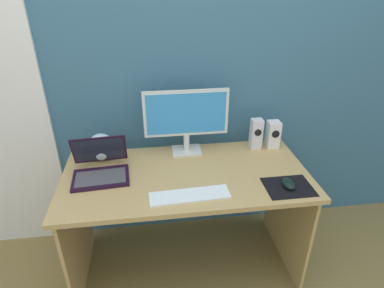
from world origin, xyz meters
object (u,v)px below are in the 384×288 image
keyboard_external (190,195)px  monitor (186,118)px  laptop (100,168)px  speaker_right (273,134)px  mouse (289,184)px  fishbowl (101,147)px  speaker_near_monitor (256,134)px

keyboard_external → monitor: bearing=82.3°
laptop → keyboard_external: size_ratio=0.79×
speaker_right → laptop: size_ratio=0.54×
monitor → mouse: (0.49, -0.45, -0.21)m
monitor → fishbowl: size_ratio=3.10×
monitor → speaker_near_monitor: (0.45, -0.01, -0.13)m
monitor → fishbowl: bearing=-178.2°
laptop → speaker_near_monitor: bearing=11.4°
fishbowl → keyboard_external: fishbowl is taller
mouse → fishbowl: bearing=157.8°
fishbowl → laptop: bearing=-86.5°
monitor → mouse: bearing=-43.1°
laptop → mouse: bearing=-14.4°
monitor → speaker_right: 0.58m
speaker_right → fishbowl: 1.08m
monitor → laptop: bearing=-158.6°
speaker_near_monitor → keyboard_external: 0.67m
speaker_right → keyboard_external: bearing=-142.7°
speaker_near_monitor → mouse: (0.04, -0.45, -0.08)m
keyboard_external → mouse: size_ratio=4.09×
monitor → laptop: size_ratio=1.59×
monitor → keyboard_external: bearing=-95.0°
monitor → keyboard_external: size_ratio=1.25×
monitor → laptop: (-0.51, -0.20, -0.19)m
speaker_right → monitor: bearing=179.3°
laptop → fishbowl: size_ratio=1.95×
monitor → speaker_right: size_ratio=2.94×
speaker_right → speaker_near_monitor: (-0.11, 0.00, 0.01)m
keyboard_external → speaker_near_monitor: bearing=40.5°
laptop → keyboard_external: (0.47, -0.26, -0.04)m
monitor → laptop: 0.58m
speaker_right → mouse: bearing=-99.2°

